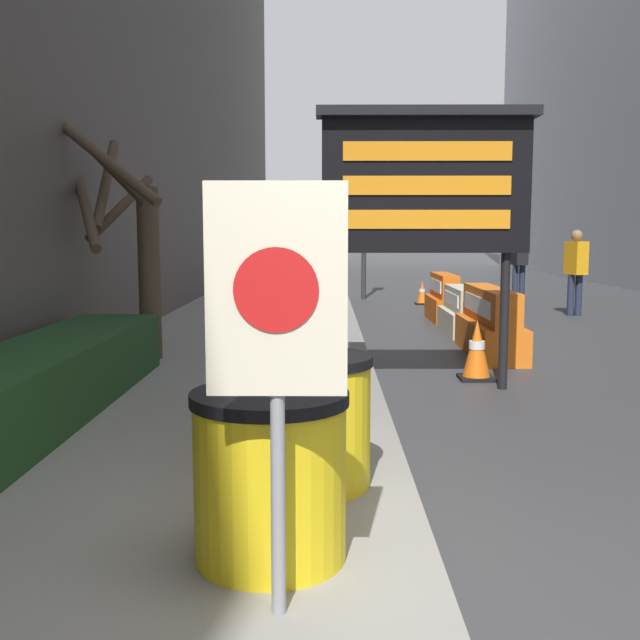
# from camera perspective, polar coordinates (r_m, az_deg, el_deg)

# --- Properties ---
(ground_plane) EXTENTS (120.00, 120.00, 0.00)m
(ground_plane) POSITION_cam_1_polar(r_m,az_deg,el_deg) (3.54, 10.22, -21.89)
(ground_plane) COLOR #38383A
(sidewalk_left) EXTENTS (3.56, 56.00, 0.13)m
(sidewalk_left) POSITION_cam_1_polar(r_m,az_deg,el_deg) (3.67, -20.30, -19.98)
(sidewalk_left) COLOR gray
(sidewalk_left) RESTS_ON ground_plane
(hedge_strip) EXTENTS (0.90, 5.69, 0.60)m
(hedge_strip) POSITION_cam_1_polar(r_m,az_deg,el_deg) (6.42, -21.63, -5.06)
(hedge_strip) COLOR #1E421E
(hedge_strip) RESTS_ON sidewalk_left
(bare_tree) EXTENTS (1.39, 1.93, 2.86)m
(bare_tree) POSITION_cam_1_polar(r_m,az_deg,el_deg) (9.34, -14.11, 5.95)
(bare_tree) COLOR #4C3D2D
(bare_tree) RESTS_ON sidewalk_left
(barrel_drum_foreground) EXTENTS (0.75, 0.75, 0.82)m
(barrel_drum_foreground) POSITION_cam_1_polar(r_m,az_deg,el_deg) (3.65, -3.82, -11.71)
(barrel_drum_foreground) COLOR yellow
(barrel_drum_foreground) RESTS_ON sidewalk_left
(barrel_drum_middle) EXTENTS (0.75, 0.75, 0.82)m
(barrel_drum_middle) POSITION_cam_1_polar(r_m,az_deg,el_deg) (4.64, -0.65, -7.64)
(barrel_drum_middle) COLOR yellow
(barrel_drum_middle) RESTS_ON sidewalk_left
(barrel_drum_back) EXTENTS (0.75, 0.75, 0.82)m
(barrel_drum_back) POSITION_cam_1_polar(r_m,az_deg,el_deg) (5.66, -2.18, -5.00)
(barrel_drum_back) COLOR yellow
(barrel_drum_back) RESTS_ON sidewalk_left
(warning_sign) EXTENTS (0.56, 0.08, 1.76)m
(warning_sign) POSITION_cam_1_polar(r_m,az_deg,el_deg) (2.94, -3.32, -0.28)
(warning_sign) COLOR gray
(warning_sign) RESTS_ON sidewalk_left
(message_board) EXTENTS (2.29, 0.36, 2.96)m
(message_board) POSITION_cam_1_polar(r_m,az_deg,el_deg) (8.03, 8.03, 10.20)
(message_board) COLOR black
(message_board) RESTS_ON ground_plane
(jersey_barrier_orange_near) EXTENTS (0.59, 2.14, 0.92)m
(jersey_barrier_orange_near) POSITION_cam_1_polar(r_m,az_deg,el_deg) (10.54, 12.83, -0.41)
(jersey_barrier_orange_near) COLOR orange
(jersey_barrier_orange_near) RESTS_ON ground_plane
(jersey_barrier_cream) EXTENTS (0.55, 1.66, 0.77)m
(jersey_barrier_cream) POSITION_cam_1_polar(r_m,az_deg,el_deg) (12.67, 10.71, 0.53)
(jersey_barrier_cream) COLOR beige
(jersey_barrier_cream) RESTS_ON ground_plane
(jersey_barrier_orange_far) EXTENTS (0.53, 1.62, 0.89)m
(jersey_barrier_orange_far) POSITION_cam_1_polar(r_m,az_deg,el_deg) (14.45, 9.43, 1.52)
(jersey_barrier_orange_far) COLOR orange
(jersey_barrier_orange_far) RESTS_ON ground_plane
(traffic_cone_near) EXTENTS (0.31, 0.31, 0.55)m
(traffic_cone_near) POSITION_cam_1_polar(r_m,az_deg,el_deg) (17.56, 7.79, 2.06)
(traffic_cone_near) COLOR black
(traffic_cone_near) RESTS_ON ground_plane
(traffic_cone_mid) EXTENTS (0.39, 0.39, 0.70)m
(traffic_cone_mid) POSITION_cam_1_polar(r_m,az_deg,el_deg) (8.74, 11.85, -2.26)
(traffic_cone_mid) COLOR black
(traffic_cone_mid) RESTS_ON ground_plane
(traffic_cone_far) EXTENTS (0.42, 0.42, 0.75)m
(traffic_cone_far) POSITION_cam_1_polar(r_m,az_deg,el_deg) (13.21, 12.69, 0.84)
(traffic_cone_far) COLOR black
(traffic_cone_far) RESTS_ON ground_plane
(traffic_light_near_curb) EXTENTS (0.28, 0.44, 4.35)m
(traffic_light_near_curb) POSITION_cam_1_polar(r_m,az_deg,el_deg) (18.78, 3.42, 11.18)
(traffic_light_near_curb) COLOR #2D2D30
(traffic_light_near_curb) RESTS_ON ground_plane
(pedestrian_worker) EXTENTS (0.33, 0.50, 1.82)m
(pedestrian_worker) POSITION_cam_1_polar(r_m,az_deg,el_deg) (18.89, 14.95, 4.67)
(pedestrian_worker) COLOR #23283D
(pedestrian_worker) RESTS_ON ground_plane
(pedestrian_passerby) EXTENTS (0.39, 0.51, 1.72)m
(pedestrian_passerby) POSITION_cam_1_polar(r_m,az_deg,el_deg) (15.88, 18.91, 3.97)
(pedestrian_passerby) COLOR #23283D
(pedestrian_passerby) RESTS_ON ground_plane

